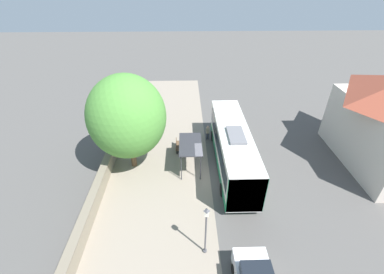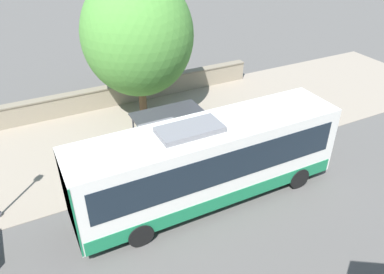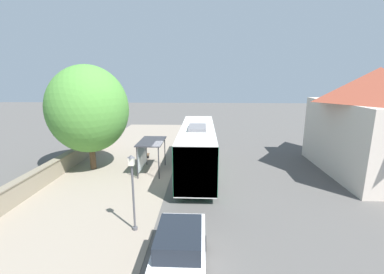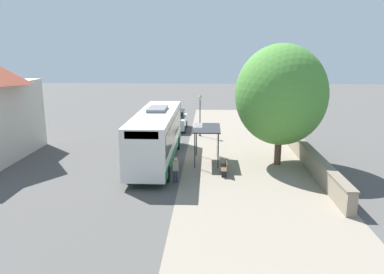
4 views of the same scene
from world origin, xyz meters
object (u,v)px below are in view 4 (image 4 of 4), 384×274
at_px(parked_car_behind_bus, 176,120).
at_px(street_lamp_near, 200,112).
at_px(bus_shelter, 209,133).
at_px(bench, 225,167).
at_px(pedestrian, 176,168).
at_px(shade_tree, 281,95).
at_px(bus, 156,135).

bearing_deg(parked_car_behind_bus, street_lamp_near, 131.00).
bearing_deg(bus_shelter, bench, 110.66).
bearing_deg(pedestrian, shade_tree, -149.68).
height_order(pedestrian, shade_tree, shade_tree).
bearing_deg(pedestrian, parked_car_behind_bus, -85.10).
bearing_deg(bus_shelter, bus, 3.07).
relative_size(bus_shelter, shade_tree, 0.41).
distance_m(bus_shelter, bench, 3.29).
height_order(bus, pedestrian, bus).
bearing_deg(parked_car_behind_bus, bus_shelter, 106.90).
bearing_deg(bench, bus, -27.78).
xyz_separation_m(bus, bench, (-4.71, 2.48, -1.48)).
xyz_separation_m(pedestrian, parked_car_behind_bus, (1.30, -15.15, 0.01)).
distance_m(bus, pedestrian, 4.62).
height_order(bench, parked_car_behind_bus, parked_car_behind_bus).
xyz_separation_m(street_lamp_near, shade_tree, (-5.61, 8.43, 2.59)).
bearing_deg(bench, shade_tree, -148.90).
bearing_deg(bench, street_lamp_near, -80.09).
relative_size(bus, bench, 7.05).
xyz_separation_m(street_lamp_near, parked_car_behind_bus, (2.42, -2.79, -1.33)).
bearing_deg(shade_tree, bus, -1.53).
relative_size(bus_shelter, street_lamp_near, 0.89).
xyz_separation_m(bus_shelter, street_lamp_near, (0.85, -8.00, 0.17)).
bearing_deg(street_lamp_near, bus, 70.85).
relative_size(bus_shelter, pedestrian, 2.12).
xyz_separation_m(bench, shade_tree, (-3.74, -2.26, 4.38)).
relative_size(pedestrian, parked_car_behind_bus, 0.37).
bearing_deg(parked_car_behind_bus, bench, 107.66).
relative_size(bus, street_lamp_near, 2.99).
bearing_deg(bus_shelter, pedestrian, 65.59).
distance_m(bus_shelter, street_lamp_near, 8.05).
xyz_separation_m(bus, shade_tree, (-8.45, 0.23, 2.90)).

